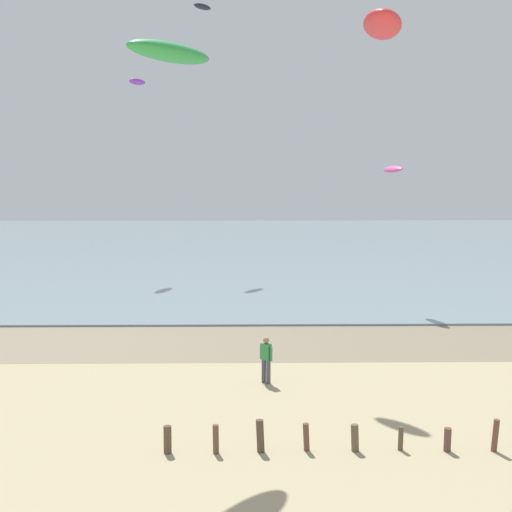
% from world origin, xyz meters
% --- Properties ---
extents(wet_sand_strip, '(120.00, 6.44, 0.01)m').
position_xyz_m(wet_sand_strip, '(0.00, 22.26, 0.00)').
color(wet_sand_strip, '#84755B').
rests_on(wet_sand_strip, ground).
extents(sea, '(160.00, 70.00, 0.10)m').
position_xyz_m(sea, '(0.00, 60.48, 0.05)').
color(sea, gray).
rests_on(sea, ground).
extents(groyne_mid, '(11.79, 0.32, 0.93)m').
position_xyz_m(groyne_mid, '(5.12, 10.33, 0.40)').
color(groyne_mid, brown).
rests_on(groyne_mid, ground).
extents(person_nearest_camera, '(0.45, 0.41, 1.71)m').
position_xyz_m(person_nearest_camera, '(2.64, 16.44, 0.92)').
color(person_nearest_camera, '#4C4C56').
rests_on(person_nearest_camera, ground).
extents(kite_aloft_0, '(1.22, 1.98, 0.54)m').
position_xyz_m(kite_aloft_0, '(10.09, 30.27, 7.77)').
color(kite_aloft_0, '#E54C99').
extents(kite_aloft_2, '(1.68, 2.05, 0.47)m').
position_xyz_m(kite_aloft_2, '(-1.40, 46.72, 20.21)').
color(kite_aloft_2, black).
extents(kite_aloft_3, '(2.90, 3.46, 0.56)m').
position_xyz_m(kite_aloft_3, '(-0.33, 13.19, 11.18)').
color(kite_aloft_3, green).
extents(kite_aloft_4, '(1.71, 3.56, 0.68)m').
position_xyz_m(kite_aloft_4, '(5.83, 12.51, 11.84)').
color(kite_aloft_4, red).
extents(kite_aloft_5, '(1.43, 2.31, 0.56)m').
position_xyz_m(kite_aloft_5, '(-6.00, 43.28, 14.12)').
color(kite_aloft_5, purple).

